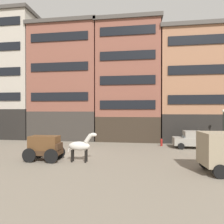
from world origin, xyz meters
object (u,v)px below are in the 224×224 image
at_px(draft_horse, 81,146).
at_px(fire_hydrant_curbside, 161,142).
at_px(sedan_parked_curb, 192,140).
at_px(cargo_wagon, 45,146).
at_px(streetlamp_curbside, 223,123).

xyz_separation_m(draft_horse, fire_hydrant_curbside, (7.15, 7.41, -0.84)).
relative_size(sedan_parked_curb, fire_hydrant_curbside, 4.50).
distance_m(draft_horse, sedan_parked_curb, 12.14).
bearing_deg(sedan_parked_curb, draft_horse, -146.93).
bearing_deg(cargo_wagon, streetlamp_curbside, 23.84).
bearing_deg(fire_hydrant_curbside, draft_horse, -133.96).
distance_m(draft_horse, streetlamp_curbside, 15.56).
bearing_deg(sedan_parked_curb, streetlamp_curbside, 11.64).
height_order(cargo_wagon, streetlamp_curbside, streetlamp_curbside).
xyz_separation_m(streetlamp_curbside, fire_hydrant_curbside, (-6.51, 0.07, -2.24)).
xyz_separation_m(cargo_wagon, sedan_parked_curb, (13.12, 6.62, -0.23)).
bearing_deg(cargo_wagon, fire_hydrant_curbside, 36.28).
xyz_separation_m(sedan_parked_curb, streetlamp_curbside, (3.49, 0.72, 1.76)).
bearing_deg(fire_hydrant_curbside, streetlamp_curbside, -0.65).
bearing_deg(streetlamp_curbside, cargo_wagon, -156.16).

